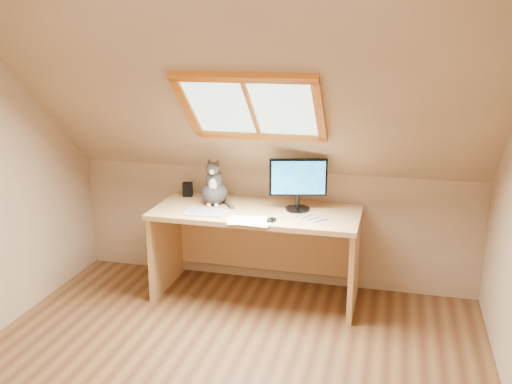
% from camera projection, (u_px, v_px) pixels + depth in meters
% --- Properties ---
extents(room_shell, '(3.52, 3.52, 2.41)m').
position_uv_depth(room_shell, '(198.00, 170.00, 3.02)').
color(room_shell, tan).
rests_on(room_shell, ground).
extents(desk, '(1.66, 0.73, 0.76)m').
position_uv_depth(desk, '(258.00, 234.00, 4.71)').
color(desk, tan).
rests_on(desk, ground).
extents(monitor, '(0.45, 0.19, 0.42)m').
position_uv_depth(monitor, '(298.00, 181.00, 4.51)').
color(monitor, black).
rests_on(monitor, desk).
extents(cat, '(0.24, 0.28, 0.40)m').
position_uv_depth(cat, '(215.00, 187.00, 4.71)').
color(cat, '#403A38').
rests_on(cat, desk).
extents(desk_speaker, '(0.10, 0.10, 0.12)m').
position_uv_depth(desk_speaker, '(188.00, 189.00, 4.96)').
color(desk_speaker, black).
rests_on(desk_speaker, desk).
extents(graphics_tablet, '(0.32, 0.24, 0.01)m').
position_uv_depth(graphics_tablet, '(204.00, 212.00, 4.51)').
color(graphics_tablet, '#B2B2B7').
rests_on(graphics_tablet, desk).
extents(mouse, '(0.09, 0.12, 0.03)m').
position_uv_depth(mouse, '(272.00, 220.00, 4.30)').
color(mouse, black).
rests_on(mouse, desk).
extents(papers, '(0.33, 0.27, 0.00)m').
position_uv_depth(papers, '(246.00, 219.00, 4.35)').
color(papers, white).
rests_on(papers, desk).
extents(cables, '(0.51, 0.26, 0.01)m').
position_uv_depth(cables, '(298.00, 217.00, 4.39)').
color(cables, silver).
rests_on(cables, desk).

